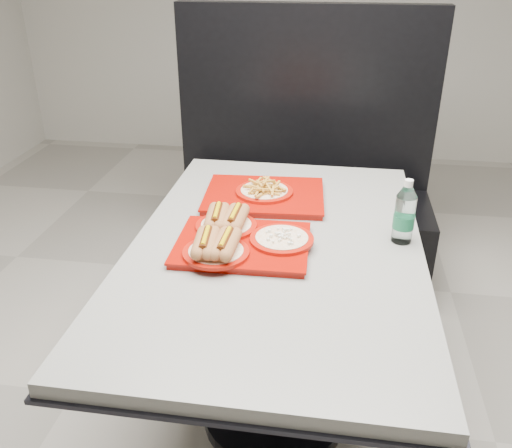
# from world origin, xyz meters

# --- Properties ---
(ground) EXTENTS (6.00, 6.00, 0.00)m
(ground) POSITION_xyz_m (0.00, 0.00, 0.00)
(ground) COLOR gray
(ground) RESTS_ON ground
(diner_table) EXTENTS (0.92, 1.42, 0.75)m
(diner_table) POSITION_xyz_m (0.00, 0.00, 0.58)
(diner_table) COLOR black
(diner_table) RESTS_ON ground
(booth_bench) EXTENTS (1.30, 0.57, 1.35)m
(booth_bench) POSITION_xyz_m (0.00, 1.09, 0.40)
(booth_bench) COLOR black
(booth_bench) RESTS_ON ground
(tray_near) EXTENTS (0.42, 0.37, 0.09)m
(tray_near) POSITION_xyz_m (-0.12, -0.05, 0.78)
(tray_near) COLOR #900B03
(tray_near) RESTS_ON diner_table
(tray_far) EXTENTS (0.45, 0.36, 0.09)m
(tray_far) POSITION_xyz_m (-0.08, 0.32, 0.77)
(tray_far) COLOR #900B03
(tray_far) RESTS_ON diner_table
(water_bottle) EXTENTS (0.07, 0.07, 0.21)m
(water_bottle) POSITION_xyz_m (0.39, 0.07, 0.84)
(water_bottle) COLOR silver
(water_bottle) RESTS_ON diner_table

